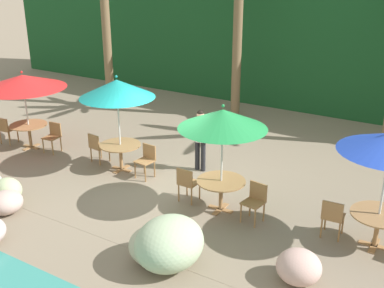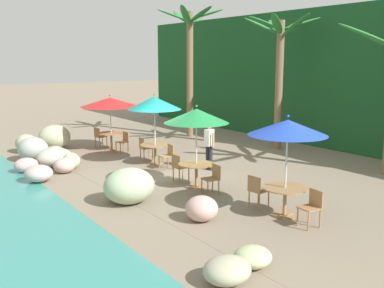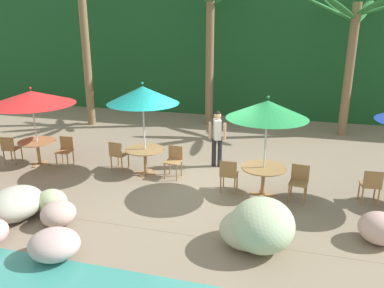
{
  "view_description": "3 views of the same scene",
  "coord_description": "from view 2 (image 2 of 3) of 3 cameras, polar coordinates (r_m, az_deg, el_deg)",
  "views": [
    {
      "loc": [
        5.98,
        -8.8,
        5.36
      ],
      "look_at": [
        0.29,
        0.5,
        1.1
      ],
      "focal_mm": 44.56,
      "sensor_mm": 36.0,
      "label": 1
    },
    {
      "loc": [
        12.21,
        -8.01,
        3.84
      ],
      "look_at": [
        0.7,
        0.15,
        1.16
      ],
      "focal_mm": 42.15,
      "sensor_mm": 36.0,
      "label": 2
    },
    {
      "loc": [
        2.14,
        -9.18,
        4.14
      ],
      "look_at": [
        -0.39,
        0.07,
        1.06
      ],
      "focal_mm": 35.85,
      "sensor_mm": 36.0,
      "label": 3
    }
  ],
  "objects": [
    {
      "name": "chair_green_seaward",
      "position": [
        12.92,
        2.67,
        -4.19
      ],
      "size": [
        0.48,
        0.48,
        0.87
      ],
      "color": "#9E7042",
      "rests_on": "ground"
    },
    {
      "name": "rock_seawall",
      "position": [
        15.94,
        -15.03,
        -2.12
      ],
      "size": [
        14.53,
        3.33,
        1.03
      ],
      "color": "#C1A49A",
      "rests_on": "ground"
    },
    {
      "name": "dining_table_blue",
      "position": [
        11.35,
        11.7,
        -6.0
      ],
      "size": [
        1.1,
        1.1,
        0.74
      ],
      "color": "#A37547",
      "rests_on": "ground"
    },
    {
      "name": "dining_table_teal",
      "position": [
        16.6,
        -4.69,
        -0.5
      ],
      "size": [
        1.1,
        1.1,
        0.74
      ],
      "color": "#A37547",
      "rests_on": "ground"
    },
    {
      "name": "waiter_in_white",
      "position": [
        15.64,
        2.19,
        0.22
      ],
      "size": [
        0.52,
        0.39,
        1.7
      ],
      "color": "#232328",
      "rests_on": "ground"
    },
    {
      "name": "chair_teal_seaward",
      "position": [
        15.91,
        -3.05,
        -1.34
      ],
      "size": [
        0.45,
        0.46,
        0.87
      ],
      "color": "#9E7042",
      "rests_on": "ground"
    },
    {
      "name": "chair_green_inland",
      "position": [
        14.23,
        -1.71,
        -2.78
      ],
      "size": [
        0.43,
        0.43,
        0.87
      ],
      "color": "#9E7042",
      "rests_on": "ground"
    },
    {
      "name": "chair_teal_inland",
      "position": [
        17.35,
        -6.07,
        -0.37
      ],
      "size": [
        0.47,
        0.48,
        0.87
      ],
      "color": "#9E7042",
      "rests_on": "ground"
    },
    {
      "name": "umbrella_teal",
      "position": [
        16.36,
        -4.78,
        5.18
      ],
      "size": [
        1.96,
        1.96,
        2.61
      ],
      "color": "silver",
      "rests_on": "ground"
    },
    {
      "name": "chair_blue_inland",
      "position": [
        11.84,
        8.19,
        -5.69
      ],
      "size": [
        0.45,
        0.46,
        0.87
      ],
      "color": "#9E7042",
      "rests_on": "ground"
    },
    {
      "name": "foliage_backdrop",
      "position": [
        20.96,
        19.16,
        7.86
      ],
      "size": [
        28.0,
        2.4,
        6.0
      ],
      "color": "#194C23",
      "rests_on": "ground"
    },
    {
      "name": "umbrella_red",
      "position": [
        19.29,
        -10.33,
        5.24
      ],
      "size": [
        2.47,
        2.47,
        2.36
      ],
      "color": "silver",
      "rests_on": "ground"
    },
    {
      "name": "dining_table_green",
      "position": [
        13.57,
        0.55,
        -3.01
      ],
      "size": [
        1.1,
        1.1,
        0.74
      ],
      "color": "#A37547",
      "rests_on": "ground"
    },
    {
      "name": "dining_table_red",
      "position": [
        19.48,
        -10.19,
        1.04
      ],
      "size": [
        1.1,
        1.1,
        0.74
      ],
      "color": "#A37547",
      "rests_on": "ground"
    },
    {
      "name": "palm_tree_second",
      "position": [
        19.5,
        11.06,
        10.69
      ],
      "size": [
        3.06,
        3.23,
        5.6
      ],
      "color": "brown",
      "rests_on": "ground"
    },
    {
      "name": "umbrella_green",
      "position": [
        13.28,
        0.56,
        3.57
      ],
      "size": [
        1.94,
        1.94,
        2.51
      ],
      "color": "silver",
      "rests_on": "ground"
    },
    {
      "name": "umbrella_blue",
      "position": [
        11.0,
        12.01,
        2.05
      ],
      "size": [
        1.92,
        1.92,
        2.53
      ],
      "color": "silver",
      "rests_on": "ground"
    },
    {
      "name": "chair_red_inland",
      "position": [
        20.17,
        -11.67,
        1.02
      ],
      "size": [
        0.47,
        0.47,
        0.87
      ],
      "color": "#9E7042",
      "rests_on": "ground"
    },
    {
      "name": "chair_blue_seaward",
      "position": [
        10.84,
        14.98,
        -7.5
      ],
      "size": [
        0.47,
        0.47,
        0.87
      ],
      "color": "#9E7042",
      "rests_on": "ground"
    },
    {
      "name": "terrace_deck",
      "position": [
        15.1,
        -2.01,
        -3.98
      ],
      "size": [
        18.0,
        5.2,
        0.01
      ],
      "color": "gray",
      "rests_on": "ground"
    },
    {
      "name": "palm_tree_nearest",
      "position": [
        22.35,
        -0.21,
        11.62
      ],
      "size": [
        3.18,
        2.83,
        6.27
      ],
      "color": "brown",
      "rests_on": "ground"
    },
    {
      "name": "ground_plane",
      "position": [
        15.1,
        -2.01,
        -4.0
      ],
      "size": [
        120.0,
        120.0,
        0.0
      ],
      "primitive_type": "plane",
      "color": "gray"
    },
    {
      "name": "chair_red_seaward",
      "position": [
        18.82,
        -8.64,
        0.44
      ],
      "size": [
        0.45,
        0.46,
        0.87
      ],
      "color": "#9E7042",
      "rests_on": "ground"
    }
  ]
}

